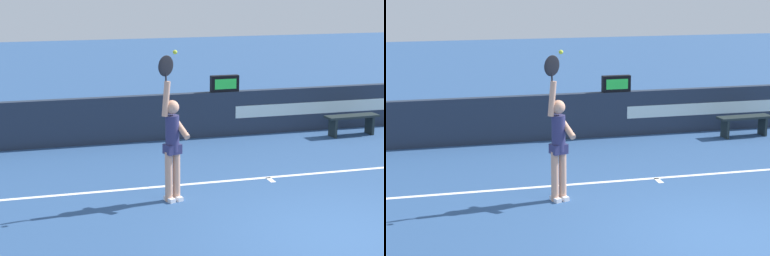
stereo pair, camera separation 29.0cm
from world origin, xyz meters
TOP-DOWN VIEW (x-y plane):
  - ground_plane at (0.00, 0.00)m, footprint 60.00×60.00m
  - court_lines at (0.00, 0.24)m, footprint 10.11×5.54m
  - back_wall at (0.01, 6.28)m, footprint 13.84×0.20m
  - speed_display at (0.23, 6.28)m, footprint 0.66×0.17m
  - tennis_player at (-2.01, 2.17)m, footprint 0.52×0.50m
  - tennis_ball at (-1.99, 2.04)m, footprint 0.07×0.07m
  - courtside_bench_near at (3.12, 5.50)m, footprint 1.31×0.42m

SIDE VIEW (x-z plane):
  - ground_plane at x=0.00m, z-range 0.00..0.00m
  - court_lines at x=0.00m, z-range 0.00..0.00m
  - courtside_bench_near at x=3.12m, z-range 0.12..0.60m
  - back_wall at x=0.01m, z-range 0.00..1.04m
  - tennis_player at x=-2.01m, z-range -0.22..2.25m
  - speed_display at x=0.23m, z-range 1.04..1.42m
  - tennis_ball at x=-1.99m, z-range 2.47..2.54m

